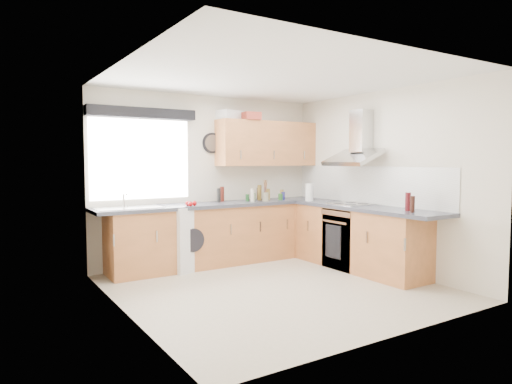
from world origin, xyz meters
TOP-DOWN VIEW (x-y plane):
  - ground_plane at (0.00, 0.00)m, footprint 3.60×3.60m
  - ceiling at (0.00, 0.00)m, footprint 3.60×3.60m
  - wall_back at (0.00, 1.80)m, footprint 3.60×0.02m
  - wall_front at (0.00, -1.80)m, footprint 3.60×0.02m
  - wall_left at (-1.80, 0.00)m, footprint 0.02×3.60m
  - wall_right at (1.80, 0.00)m, footprint 0.02×3.60m
  - window at (-1.05, 1.79)m, footprint 1.40×0.02m
  - window_blind at (-1.05, 1.70)m, footprint 1.50×0.18m
  - splashback at (1.79, 0.30)m, footprint 0.01×3.00m
  - base_cab_back at (-0.10, 1.51)m, footprint 3.00×0.58m
  - base_cab_corner at (1.50, 1.50)m, footprint 0.60×0.60m
  - base_cab_right at (1.51, 0.15)m, footprint 0.58×2.10m
  - worktop_back at (0.00, 1.50)m, footprint 3.60×0.62m
  - worktop_right at (1.50, 0.00)m, footprint 0.62×2.42m
  - sink at (-1.33, 1.50)m, footprint 0.84×0.46m
  - oven at (1.50, 0.30)m, footprint 0.56×0.58m
  - hob_plate at (1.50, 0.30)m, footprint 0.52×0.52m
  - extractor_hood at (1.60, 0.30)m, footprint 0.52×0.78m
  - upper_cabinets at (0.95, 1.62)m, footprint 1.70×0.35m
  - washing_machine at (-0.53, 1.52)m, footprint 0.75×0.73m
  - wall_clock at (0.05, 1.76)m, footprint 0.31×0.04m
  - casserole at (0.32, 1.72)m, footprint 0.39×0.32m
  - storage_box at (0.59, 1.52)m, footprint 0.28×0.24m
  - utensil_pot at (0.73, 1.35)m, footprint 0.10×0.10m
  - kitchen_roll at (1.35, 1.05)m, footprint 0.15×0.15m
  - tomato_cluster at (-0.52, 1.30)m, footprint 0.17×0.17m
  - jar_0 at (0.67, 1.56)m, footprint 0.04×0.04m
  - jar_1 at (0.51, 1.51)m, footprint 0.06×0.06m
  - jar_2 at (0.77, 1.41)m, footprint 0.04×0.04m
  - jar_3 at (0.17, 1.69)m, footprint 0.06×0.06m
  - jar_4 at (0.80, 1.66)m, footprint 0.04×0.04m
  - jar_5 at (1.11, 1.41)m, footprint 0.06×0.06m
  - jar_6 at (0.05, 1.58)m, footprint 0.06×0.06m
  - jar_7 at (1.10, 1.44)m, footprint 0.06×0.06m
  - jar_8 at (0.95, 1.59)m, footprint 0.06×0.06m
  - jar_9 at (1.07, 1.42)m, footprint 0.07×0.07m
  - jar_10 at (0.76, 1.55)m, footprint 0.06×0.06m
  - jar_11 at (0.53, 1.40)m, footprint 0.06×0.06m
  - bottle_0 at (1.41, -0.83)m, footprint 0.06×0.06m
  - bottle_1 at (1.51, -0.69)m, footprint 0.07×0.07m

SIDE VIEW (x-z plane):
  - ground_plane at x=0.00m, z-range 0.00..0.00m
  - oven at x=1.50m, z-range 0.00..0.85m
  - base_cab_back at x=-0.10m, z-range 0.00..0.86m
  - base_cab_corner at x=1.50m, z-range 0.00..0.86m
  - base_cab_right at x=1.51m, z-range 0.00..0.86m
  - washing_machine at x=-0.53m, z-range 0.00..0.89m
  - worktop_back at x=0.00m, z-range 0.86..0.91m
  - worktop_right at x=1.50m, z-range 0.86..0.91m
  - hob_plate at x=1.50m, z-range 0.91..0.92m
  - tomato_cluster at x=-0.52m, z-range 0.91..0.98m
  - sink at x=-1.33m, z-range 0.90..1.00m
  - jar_9 at x=1.07m, z-range 0.91..1.01m
  - jar_1 at x=0.51m, z-range 0.91..1.02m
  - jar_0 at x=0.67m, z-range 0.91..1.02m
  - jar_5 at x=1.11m, z-range 0.91..1.04m
  - utensil_pot at x=0.73m, z-range 0.91..1.04m
  - jar_7 at x=1.10m, z-range 0.91..1.07m
  - jar_8 at x=0.95m, z-range 0.91..1.08m
  - jar_4 at x=0.80m, z-range 0.91..1.10m
  - jar_11 at x=0.53m, z-range 0.91..1.11m
  - bottle_0 at x=1.41m, z-range 0.91..1.11m
  - jar_6 at x=0.05m, z-range 0.91..1.12m
  - jar_3 at x=0.17m, z-range 0.91..1.13m
  - jar_2 at x=0.77m, z-range 0.91..1.14m
  - bottle_1 at x=1.51m, z-range 0.91..1.14m
  - jar_10 at x=0.76m, z-range 0.91..1.15m
  - kitchen_roll at x=1.35m, z-range 0.91..1.18m
  - splashback at x=1.79m, z-range 0.91..1.45m
  - wall_back at x=0.00m, z-range 0.00..2.50m
  - wall_front at x=0.00m, z-range 0.00..2.50m
  - wall_left at x=-1.80m, z-range 0.00..2.50m
  - wall_right at x=1.80m, z-range 0.00..2.50m
  - window at x=-1.05m, z-range 1.00..2.10m
  - extractor_hood at x=1.60m, z-range 1.44..2.10m
  - wall_clock at x=0.05m, z-range 1.64..1.95m
  - upper_cabinets at x=0.95m, z-range 1.45..2.15m
  - window_blind at x=-1.05m, z-range 2.11..2.25m
  - storage_box at x=0.59m, z-range 2.15..2.27m
  - casserole at x=0.32m, z-range 2.15..2.29m
  - ceiling at x=0.00m, z-range 2.49..2.51m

